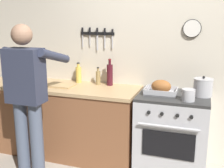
# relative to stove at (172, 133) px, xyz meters

# --- Properties ---
(wall_back) EXTENTS (6.00, 0.13, 2.60)m
(wall_back) POSITION_rel_stove_xyz_m (-0.22, 0.36, 0.85)
(wall_back) COLOR beige
(wall_back) RESTS_ON ground
(counter_block) EXTENTS (2.03, 0.65, 0.90)m
(counter_block) POSITION_rel_stove_xyz_m (-1.42, 0.00, 0.00)
(counter_block) COLOR brown
(counter_block) RESTS_ON ground
(stove) EXTENTS (0.76, 0.67, 0.90)m
(stove) POSITION_rel_stove_xyz_m (0.00, 0.00, 0.00)
(stove) COLOR #BCBCC1
(stove) RESTS_ON ground
(person_cook) EXTENTS (0.51, 0.63, 1.66)m
(person_cook) POSITION_rel_stove_xyz_m (-1.44, -0.61, 0.50)
(person_cook) COLOR #4C566B
(person_cook) RESTS_ON ground
(roasting_pan) EXTENTS (0.35, 0.26, 0.16)m
(roasting_pan) POSITION_rel_stove_xyz_m (-0.14, -0.01, 0.52)
(roasting_pan) COLOR #B7B7BC
(roasting_pan) RESTS_ON stove
(stock_pot) EXTENTS (0.20, 0.20, 0.22)m
(stock_pot) POSITION_rel_stove_xyz_m (0.29, 0.06, 0.55)
(stock_pot) COLOR #B7B7BC
(stock_pot) RESTS_ON stove
(saucepan) EXTENTS (0.13, 0.13, 0.12)m
(saucepan) POSITION_rel_stove_xyz_m (0.16, -0.17, 0.51)
(saucepan) COLOR #B7B7BC
(saucepan) RESTS_ON stove
(cutting_board) EXTENTS (0.36, 0.24, 0.02)m
(cutting_board) POSITION_rel_stove_xyz_m (-1.38, -0.04, 0.46)
(cutting_board) COLOR tan
(cutting_board) RESTS_ON counter_block
(bottle_vinegar) EXTENTS (0.06, 0.06, 0.22)m
(bottle_vinegar) POSITION_rel_stove_xyz_m (-0.96, 0.18, 0.54)
(bottle_vinegar) COLOR #997F4C
(bottle_vinegar) RESTS_ON counter_block
(bottle_wine_red) EXTENTS (0.08, 0.08, 0.33)m
(bottle_wine_red) POSITION_rel_stove_xyz_m (-0.81, 0.20, 0.59)
(bottle_wine_red) COLOR #47141E
(bottle_wine_red) RESTS_ON counter_block
(bottle_cooking_oil) EXTENTS (0.07, 0.07, 0.26)m
(bottle_cooking_oil) POSITION_rel_stove_xyz_m (-1.24, 0.21, 0.56)
(bottle_cooking_oil) COLOR gold
(bottle_cooking_oil) RESTS_ON counter_block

